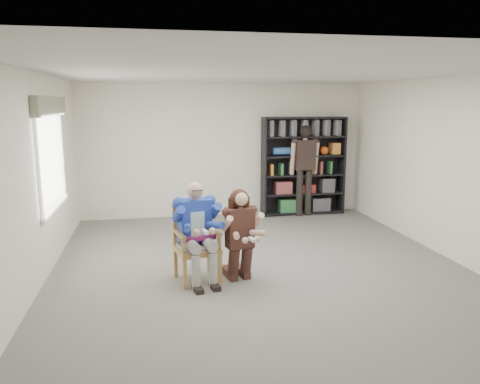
{
  "coord_description": "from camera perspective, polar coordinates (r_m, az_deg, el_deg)",
  "views": [
    {
      "loc": [
        -1.51,
        -6.3,
        2.39
      ],
      "look_at": [
        -0.2,
        0.6,
        1.05
      ],
      "focal_mm": 35.0,
      "sensor_mm": 36.0,
      "label": 1
    }
  ],
  "objects": [
    {
      "name": "room_shell",
      "position": [
        6.55,
        2.7,
        2.1
      ],
      "size": [
        6.0,
        7.0,
        2.8
      ],
      "primitive_type": null,
      "color": "white",
      "rests_on": "ground"
    },
    {
      "name": "standing_man",
      "position": [
        10.05,
        7.86,
        2.5
      ],
      "size": [
        0.6,
        0.35,
        1.91
      ],
      "primitive_type": null,
      "rotation": [
        0.0,
        0.0,
        0.04
      ],
      "color": "black",
      "rests_on": "floor"
    },
    {
      "name": "seated_man",
      "position": [
        6.33,
        -5.3,
        -4.86
      ],
      "size": [
        0.75,
        0.93,
        1.37
      ],
      "primitive_type": null,
      "rotation": [
        0.0,
        0.0,
        0.21
      ],
      "color": "#25509A",
      "rests_on": "floor"
    },
    {
      "name": "bookshelf",
      "position": [
        10.19,
        7.72,
        3.15
      ],
      "size": [
        1.8,
        0.38,
        2.1
      ],
      "primitive_type": null,
      "color": "black",
      "rests_on": "floor"
    },
    {
      "name": "window_left",
      "position": [
        7.48,
        -21.85,
        4.2
      ],
      "size": [
        0.16,
        2.0,
        1.75
      ],
      "primitive_type": null,
      "color": "silver",
      "rests_on": "room_shell"
    },
    {
      "name": "kneeling_woman",
      "position": [
        6.31,
        0.09,
        -5.41
      ],
      "size": [
        0.69,
        0.93,
        1.26
      ],
      "primitive_type": null,
      "rotation": [
        0.0,
        0.0,
        0.21
      ],
      "color": "#311B17",
      "rests_on": "floor"
    },
    {
      "name": "armchair",
      "position": [
        6.38,
        -5.28,
        -6.23
      ],
      "size": [
        0.72,
        0.7,
        1.06
      ],
      "primitive_type": null,
      "rotation": [
        0.0,
        0.0,
        0.21
      ],
      "color": "#A97C39",
      "rests_on": "floor"
    },
    {
      "name": "floor",
      "position": [
        6.91,
        2.59,
        -9.46
      ],
      "size": [
        6.0,
        7.0,
        0.01
      ],
      "primitive_type": "cube",
      "color": "slate",
      "rests_on": "ground"
    }
  ]
}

